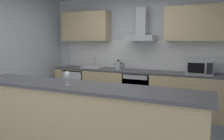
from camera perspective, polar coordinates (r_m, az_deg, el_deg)
ground at (r=3.90m, az=-3.43°, el=-16.51°), size 5.42×4.97×0.02m
wall_back at (r=5.46m, az=6.57°, el=4.57°), size 5.42×0.12×2.60m
backsplash_tile at (r=5.39m, az=6.32°, el=3.80°), size 3.76×0.02×0.66m
counter_back at (r=5.21m, az=5.14°, el=-4.99°), size 3.89×0.60×0.90m
counter_island at (r=3.10m, az=-8.23°, el=-12.74°), size 3.27×0.64×1.00m
upper_cabinets at (r=5.24m, az=5.88°, el=11.14°), size 3.84×0.32×0.70m
oven at (r=5.14m, az=6.73°, el=-5.08°), size 0.60×0.62×0.80m
refrigerator at (r=5.82m, az=-8.55°, el=-3.97°), size 0.58×0.60×0.85m
microwave at (r=4.79m, az=21.21°, el=0.71°), size 0.50×0.38×0.30m
sink at (r=5.53m, az=-4.79°, el=0.77°), size 0.50×0.40×0.26m
kettle at (r=5.18m, az=1.59°, el=1.20°), size 0.29×0.15×0.24m
range_hood at (r=5.14m, az=7.40°, el=9.81°), size 0.62×0.45×0.72m
wine_glass at (r=2.96m, az=-11.14°, el=-1.35°), size 0.08×0.08×0.18m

